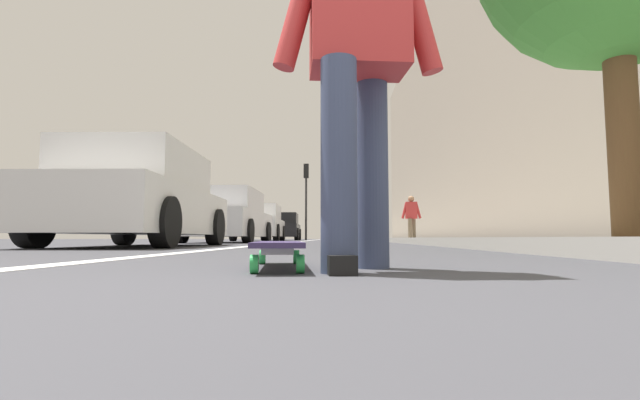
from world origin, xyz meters
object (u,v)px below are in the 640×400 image
at_px(parked_car_mid, 228,218).
at_px(traffic_light, 306,187).
at_px(parked_car_end, 282,227).
at_px(parked_car_far, 259,224).
at_px(pedestrian_distant, 411,215).
at_px(skater_person, 358,45).
at_px(skateboard, 279,247).
at_px(parked_car_near, 141,200).

relative_size(parked_car_mid, traffic_light, 1.01).
height_order(parked_car_mid, parked_car_end, parked_car_end).
bearing_deg(parked_car_far, pedestrian_distant, -118.77).
bearing_deg(skater_person, parked_car_end, 7.84).
xyz_separation_m(skateboard, pedestrian_distant, (13.44, -2.79, 0.80)).
bearing_deg(parked_car_near, parked_car_far, 1.07).
bearing_deg(parked_car_near, skateboard, -150.01).
distance_m(skater_person, pedestrian_distant, 13.81).
height_order(parked_car_near, parked_car_mid, parked_car_near).
relative_size(skater_person, parked_car_end, 0.39).
bearing_deg(parked_car_far, traffic_light, -13.03).
distance_m(skateboard, pedestrian_distant, 13.75).
height_order(parked_car_far, traffic_light, traffic_light).
height_order(skateboard, parked_car_far, parked_car_far).
bearing_deg(parked_car_end, skateboard, -172.96).
height_order(skater_person, parked_car_end, skater_person).
bearing_deg(parked_car_near, parked_car_end, 0.17).
bearing_deg(skater_person, skateboard, 66.58).
relative_size(skater_person, parked_car_mid, 0.38).
height_order(skater_person, parked_car_mid, skater_person).
height_order(skateboard, skater_person, skater_person).
xyz_separation_m(skater_person, parked_car_end, (23.10, 3.18, -0.22)).
relative_size(parked_car_far, traffic_light, 1.00).
xyz_separation_m(skateboard, traffic_light, (23.09, 1.51, 2.88)).
bearing_deg(parked_car_end, parked_car_mid, -179.87).
height_order(parked_car_far, parked_car_end, parked_car_far).
height_order(parked_car_near, parked_car_end, same).
xyz_separation_m(parked_car_mid, traffic_light, (12.61, -1.30, 2.27)).
xyz_separation_m(skateboard, parked_car_mid, (10.48, 2.81, 0.61)).
bearing_deg(skater_person, parked_car_near, 32.18).
bearing_deg(parked_car_near, traffic_light, -4.00).
bearing_deg(parked_car_mid, skateboard, -165.00).
bearing_deg(parked_car_far, parked_car_mid, -178.19).
distance_m(skater_person, parked_car_far, 17.10).
xyz_separation_m(skateboard, parked_car_far, (16.62, 3.00, 0.63)).
relative_size(parked_car_end, pedestrian_distant, 2.70).
bearing_deg(skateboard, parked_car_end, 7.04).
bearing_deg(skateboard, pedestrian_distant, -11.71).
relative_size(skateboard, parked_car_near, 0.21).
bearing_deg(skater_person, parked_car_mid, 16.53).
bearing_deg(pedestrian_distant, parked_car_far, 61.23).
relative_size(parked_car_end, traffic_light, 0.98).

